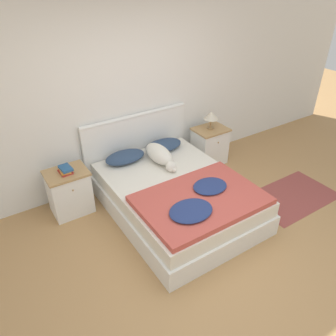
# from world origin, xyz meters

# --- Properties ---
(ground_plane) EXTENTS (16.00, 16.00, 0.00)m
(ground_plane) POSITION_xyz_m (0.00, 0.00, 0.00)
(ground_plane) COLOR tan
(wall_back) EXTENTS (9.00, 0.06, 2.55)m
(wall_back) POSITION_xyz_m (0.00, 2.13, 1.27)
(wall_back) COLOR white
(wall_back) RESTS_ON ground_plane
(bed) EXTENTS (1.57, 2.07, 0.47)m
(bed) POSITION_xyz_m (0.13, 1.00, 0.23)
(bed) COLOR white
(bed) RESTS_ON ground_plane
(headboard) EXTENTS (1.65, 0.06, 1.02)m
(headboard) POSITION_xyz_m (0.13, 2.06, 0.53)
(headboard) COLOR white
(headboard) RESTS_ON ground_plane
(nightstand_left) EXTENTS (0.52, 0.42, 0.61)m
(nightstand_left) POSITION_xyz_m (-1.03, 1.76, 0.31)
(nightstand_left) COLOR white
(nightstand_left) RESTS_ON ground_plane
(nightstand_right) EXTENTS (0.52, 0.42, 0.61)m
(nightstand_right) POSITION_xyz_m (1.29, 1.76, 0.31)
(nightstand_right) COLOR white
(nightstand_right) RESTS_ON ground_plane
(pillow_left) EXTENTS (0.57, 0.34, 0.13)m
(pillow_left) POSITION_xyz_m (-0.19, 1.82, 0.54)
(pillow_left) COLOR navy
(pillow_left) RESTS_ON bed
(pillow_right) EXTENTS (0.57, 0.34, 0.13)m
(pillow_right) POSITION_xyz_m (0.45, 1.82, 0.54)
(pillow_right) COLOR navy
(pillow_right) RESTS_ON bed
(quilt) EXTENTS (1.43, 1.00, 0.12)m
(quilt) POSITION_xyz_m (0.12, 0.50, 0.51)
(quilt) COLOR #BC4C42
(quilt) RESTS_ON bed
(dog) EXTENTS (0.26, 0.77, 0.23)m
(dog) POSITION_xyz_m (0.21, 1.54, 0.58)
(dog) COLOR silver
(dog) RESTS_ON bed
(book_stack) EXTENTS (0.16, 0.21, 0.07)m
(book_stack) POSITION_xyz_m (-1.03, 1.76, 0.65)
(book_stack) COLOR #AD2D28
(book_stack) RESTS_ON nightstand_left
(table_lamp) EXTENTS (0.23, 0.23, 0.28)m
(table_lamp) POSITION_xyz_m (1.29, 1.78, 0.82)
(table_lamp) COLOR #9E7A4C
(table_lamp) RESTS_ON nightstand_right
(rug) EXTENTS (1.25, 0.78, 0.00)m
(rug) POSITION_xyz_m (1.70, 0.37, 0.00)
(rug) COLOR #93423D
(rug) RESTS_ON ground_plane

